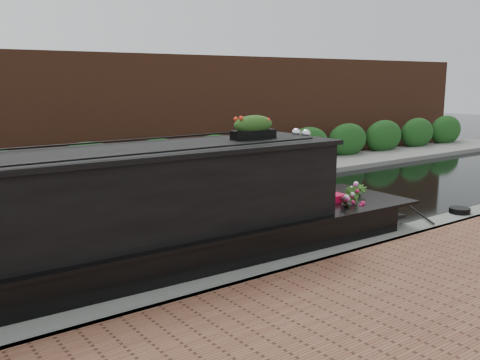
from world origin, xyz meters
TOP-DOWN VIEW (x-y plane):
  - ground at (0.00, 0.00)m, footprint 80.00×80.00m
  - near_bank_coping at (0.00, -3.30)m, footprint 40.00×0.60m
  - far_bank_path at (0.00, 4.20)m, footprint 40.00×2.40m
  - far_hedge at (0.00, 5.10)m, footprint 40.00×1.10m
  - far_brick_wall at (0.00, 7.20)m, footprint 40.00×1.00m
  - narrowboat at (-2.35, -2.05)m, footprint 11.80×2.46m
  - rope_fender at (4.04, -2.05)m, footprint 0.30×0.41m
  - coiled_mooring_rope at (5.47, -3.19)m, footprint 0.45×0.45m

SIDE VIEW (x-z plane):
  - ground at x=0.00m, z-range 0.00..0.00m
  - near_bank_coping at x=0.00m, z-range -0.25..0.25m
  - far_bank_path at x=0.00m, z-range -0.17..0.17m
  - far_hedge at x=0.00m, z-range -1.40..1.40m
  - far_brick_wall at x=0.00m, z-range -4.00..4.00m
  - rope_fender at x=4.04m, z-range 0.00..0.30m
  - coiled_mooring_rope at x=5.47m, z-range 0.25..0.37m
  - narrowboat at x=-2.35m, z-range -0.57..2.20m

